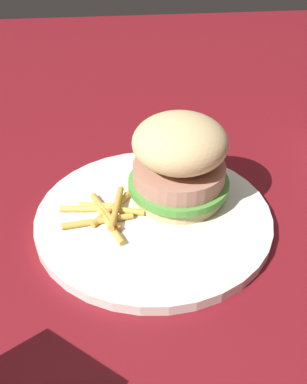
% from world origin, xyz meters
% --- Properties ---
extents(ground_plane, '(1.60, 1.60, 0.00)m').
position_xyz_m(ground_plane, '(0.00, 0.00, 0.00)').
color(ground_plane, maroon).
extents(plate, '(0.27, 0.27, 0.01)m').
position_xyz_m(plate, '(-0.01, 0.03, 0.01)').
color(plate, silver).
rests_on(plate, ground_plane).
extents(sandwich, '(0.12, 0.12, 0.10)m').
position_xyz_m(sandwich, '(-0.04, 0.00, 0.06)').
color(sandwich, tan).
rests_on(sandwich, plate).
extents(fries_pile, '(0.10, 0.09, 0.01)m').
position_xyz_m(fries_pile, '(0.04, 0.03, 0.02)').
color(fries_pile, '#E5B251').
rests_on(fries_pile, plate).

